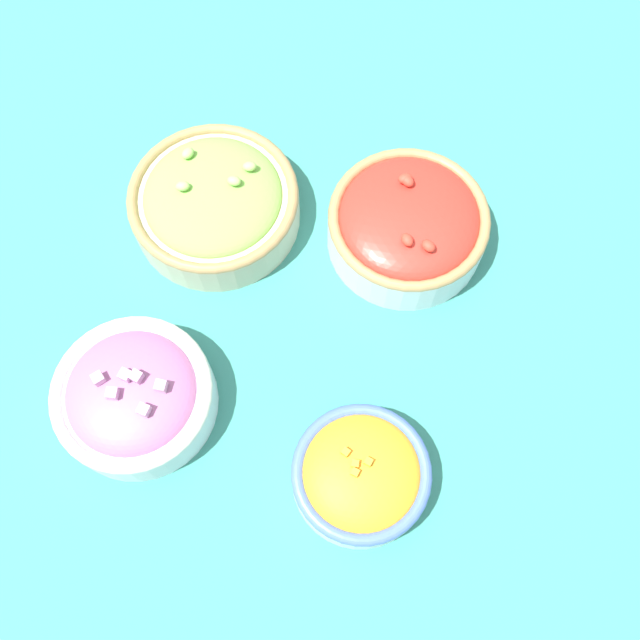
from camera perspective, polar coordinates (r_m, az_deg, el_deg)
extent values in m
plane|color=#337F75|center=(0.76, 0.00, -0.83)|extent=(3.00, 3.00, 0.00)
cylinder|color=silver|center=(0.70, 3.24, -12.36)|extent=(0.13, 0.13, 0.04)
torus|color=#4766B7|center=(0.68, 3.33, -12.09)|extent=(0.13, 0.13, 0.01)
ellipsoid|color=orange|center=(0.68, 3.33, -12.09)|extent=(0.11, 0.11, 0.04)
cube|color=#F4A828|center=(0.66, 3.89, -11.25)|extent=(0.01, 0.01, 0.01)
cube|color=#F4A828|center=(0.66, 2.82, -12.08)|extent=(0.01, 0.01, 0.01)
cube|color=#F4A828|center=(0.66, 2.83, -11.41)|extent=(0.01, 0.01, 0.01)
cube|color=#F4A828|center=(0.67, 2.07, -10.51)|extent=(0.01, 0.01, 0.01)
cylinder|color=beige|center=(0.81, -8.35, 8.93)|extent=(0.19, 0.19, 0.05)
torus|color=#997A4C|center=(0.79, -8.58, 9.76)|extent=(0.19, 0.19, 0.01)
ellipsoid|color=#7ABC4C|center=(0.79, -8.58, 9.76)|extent=(0.15, 0.15, 0.04)
ellipsoid|color=#99D166|center=(0.77, -6.90, 10.99)|extent=(0.02, 0.01, 0.01)
ellipsoid|color=#99D166|center=(0.78, -5.66, 12.13)|extent=(0.02, 0.02, 0.01)
ellipsoid|color=#99D166|center=(0.80, -10.52, 12.97)|extent=(0.02, 0.02, 0.01)
ellipsoid|color=#99D166|center=(0.78, -10.93, 10.47)|extent=(0.02, 0.02, 0.01)
cylinder|color=silver|center=(0.79, 6.94, 7.23)|extent=(0.17, 0.17, 0.05)
torus|color=#997A4C|center=(0.77, 7.15, 8.13)|extent=(0.17, 0.17, 0.01)
ellipsoid|color=red|center=(0.77, 7.15, 8.13)|extent=(0.15, 0.15, 0.04)
ellipsoid|color=red|center=(0.77, 6.84, 11.17)|extent=(0.02, 0.02, 0.01)
ellipsoid|color=red|center=(0.77, 7.01, 11.00)|extent=(0.02, 0.02, 0.01)
ellipsoid|color=red|center=(0.73, 8.66, 5.89)|extent=(0.02, 0.02, 0.01)
ellipsoid|color=red|center=(0.73, 6.99, 6.40)|extent=(0.02, 0.02, 0.01)
cylinder|color=silver|center=(0.74, -14.47, -6.08)|extent=(0.16, 0.16, 0.04)
torus|color=silver|center=(0.72, -14.88, -5.61)|extent=(0.16, 0.16, 0.01)
ellipsoid|color=#9E5B8E|center=(0.72, -14.88, -5.61)|extent=(0.13, 0.13, 0.04)
cube|color=#C699C1|center=(0.70, -16.27, -5.66)|extent=(0.01, 0.01, 0.01)
cube|color=#C699C1|center=(0.69, -12.61, -5.17)|extent=(0.01, 0.01, 0.01)
cube|color=#C699C1|center=(0.69, -13.91, -7.00)|extent=(0.01, 0.01, 0.01)
cube|color=#C699C1|center=(0.70, -14.47, -4.40)|extent=(0.01, 0.01, 0.01)
cube|color=#C699C1|center=(0.70, -15.30, -4.27)|extent=(0.01, 0.01, 0.01)
cube|color=#C699C1|center=(0.71, -17.31, -4.49)|extent=(0.01, 0.01, 0.01)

